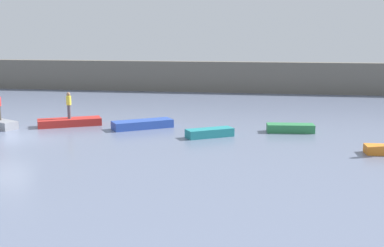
% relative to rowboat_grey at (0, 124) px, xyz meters
% --- Properties ---
extents(ground_plane, '(120.00, 120.00, 0.00)m').
position_rel_rowboat_grey_xyz_m(ground_plane, '(2.15, -2.90, -0.25)').
color(ground_plane, slate).
extents(embankment_wall, '(80.00, 1.20, 3.08)m').
position_rel_rowboat_grey_xyz_m(embankment_wall, '(2.15, 21.13, 1.28)').
color(embankment_wall, '#666056').
rests_on(embankment_wall, ground_plane).
extents(rowboat_grey, '(2.76, 2.08, 0.51)m').
position_rel_rowboat_grey_xyz_m(rowboat_grey, '(0.00, 0.00, 0.00)').
color(rowboat_grey, gray).
rests_on(rowboat_grey, ground_plane).
extents(rowboat_red, '(4.13, 2.95, 0.48)m').
position_rel_rowboat_grey_xyz_m(rowboat_red, '(4.09, 1.40, -0.01)').
color(rowboat_red, red).
rests_on(rowboat_red, ground_plane).
extents(rowboat_blue, '(3.85, 3.09, 0.51)m').
position_rel_rowboat_grey_xyz_m(rowboat_blue, '(9.00, 1.31, 0.00)').
color(rowboat_blue, '#2B4CAD').
rests_on(rowboat_blue, ground_plane).
extents(rowboat_teal, '(2.85, 2.22, 0.49)m').
position_rel_rowboat_grey_xyz_m(rowboat_teal, '(13.52, -0.65, -0.01)').
color(rowboat_teal, teal).
rests_on(rowboat_teal, ground_plane).
extents(rowboat_green, '(2.91, 1.22, 0.50)m').
position_rel_rowboat_grey_xyz_m(rowboat_green, '(18.23, 1.48, -0.00)').
color(rowboat_green, '#2D7F47').
rests_on(rowboat_green, ground_plane).
extents(person_yellow_shirt, '(0.32, 0.32, 1.72)m').
position_rel_rowboat_grey_xyz_m(person_yellow_shirt, '(4.09, 1.40, 1.19)').
color(person_yellow_shirt, '#4C4C56').
rests_on(person_yellow_shirt, rowboat_red).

